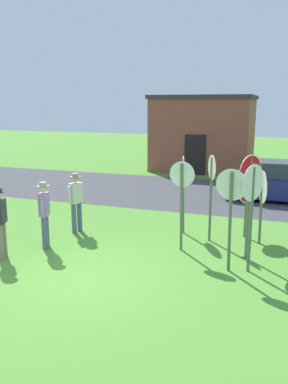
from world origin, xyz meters
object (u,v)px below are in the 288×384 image
(stop_sign_leaning_left, at_px, (211,184))
(person_near_signs, at_px, (0,219))
(stop_sign_nearest, at_px, (250,187))
(stop_sign_rear_left, at_px, (182,192))
(stop_sign_tallest, at_px, (247,193))
(person_in_blue, at_px, (76,199))
(stop_sign_low_front, at_px, (183,180))
(stop_sign_far_back, at_px, (231,203))
(person_in_teal, at_px, (44,211))
(stop_sign_rear_right, at_px, (252,199))
(stop_sign_center_cluster, at_px, (262,195))
(parked_car_on_street, at_px, (282,183))

(stop_sign_leaning_left, relative_size, person_near_signs, 1.36)
(stop_sign_nearest, relative_size, stop_sign_rear_left, 1.10)
(stop_sign_tallest, bearing_deg, stop_sign_rear_left, -131.70)
(stop_sign_rear_left, xyz_separation_m, person_in_blue, (-3.22, 0.46, -0.55))
(person_in_blue, bearing_deg, stop_sign_low_front, 17.64)
(stop_sign_far_back, distance_m, stop_sign_nearest, 0.99)
(person_in_teal, bearing_deg, stop_sign_rear_right, 2.31)
(stop_sign_far_back, xyz_separation_m, person_near_signs, (-5.27, -0.98, -0.59))
(stop_sign_rear_left, xyz_separation_m, person_in_teal, (-3.35, -0.96, -0.55))
(stop_sign_rear_right, distance_m, person_in_blue, 5.15)
(stop_sign_center_cluster, xyz_separation_m, stop_sign_rear_left, (-1.86, -1.22, 0.19))
(stop_sign_nearest, bearing_deg, stop_sign_tallest, 96.33)
(stop_sign_nearest, xyz_separation_m, person_in_teal, (-4.98, -0.96, -0.78))
(stop_sign_rear_left, relative_size, person_in_teal, 1.32)
(stop_sign_leaning_left, distance_m, person_near_signs, 5.40)
(stop_sign_far_back, relative_size, person_in_teal, 1.34)
(stop_sign_rear_left, height_order, person_near_signs, stop_sign_rear_left)
(stop_sign_center_cluster, distance_m, stop_sign_rear_left, 2.23)
(stop_sign_tallest, distance_m, stop_sign_low_front, 1.78)
(stop_sign_tallest, relative_size, stop_sign_leaning_left, 0.80)
(person_in_teal, distance_m, person_near_signs, 1.12)
(stop_sign_tallest, bearing_deg, stop_sign_rear_right, -82.93)
(stop_sign_tallest, relative_size, stop_sign_low_front, 0.83)
(stop_sign_leaning_left, bearing_deg, person_near_signs, -147.27)
(stop_sign_tallest, relative_size, person_near_signs, 1.08)
(stop_sign_rear_right, relative_size, person_in_blue, 1.39)
(stop_sign_nearest, bearing_deg, stop_sign_center_cluster, 78.96)
(stop_sign_low_front, xyz_separation_m, person_near_signs, (-3.66, -3.30, -0.57))
(stop_sign_leaning_left, relative_size, stop_sign_rear_left, 1.03)
(stop_sign_far_back, relative_size, stop_sign_low_front, 1.03)
(stop_sign_leaning_left, xyz_separation_m, stop_sign_rear_left, (-0.56, -0.99, -0.05))
(stop_sign_tallest, xyz_separation_m, person_near_signs, (-5.40, -3.53, -0.28))
(stop_sign_center_cluster, relative_size, stop_sign_leaning_left, 0.83)
(person_in_teal, distance_m, person_in_blue, 1.43)
(stop_sign_tallest, xyz_separation_m, stop_sign_rear_right, (0.30, -2.38, 0.40))
(stop_sign_low_front, height_order, stop_sign_rear_left, stop_sign_rear_left)
(stop_sign_tallest, height_order, stop_sign_leaning_left, stop_sign_leaning_left)
(parked_car_on_street, distance_m, stop_sign_nearest, 6.72)
(parked_car_on_street, bearing_deg, stop_sign_leaning_left, -107.91)
(parked_car_on_street, xyz_separation_m, stop_sign_nearest, (-0.74, -6.59, 1.07))
(stop_sign_tallest, bearing_deg, stop_sign_center_cluster, -44.09)
(person_in_blue, height_order, person_near_signs, same)
(stop_sign_leaning_left, bearing_deg, stop_sign_rear_right, -56.06)
(stop_sign_center_cluster, xyz_separation_m, stop_sign_low_front, (-2.16, 0.18, 0.21))
(stop_sign_nearest, xyz_separation_m, stop_sign_rear_right, (0.11, -0.75, -0.09))
(stop_sign_nearest, relative_size, person_near_signs, 1.46)
(stop_sign_low_front, distance_m, person_in_blue, 3.12)
(stop_sign_tallest, distance_m, stop_sign_rear_left, 2.19)
(stop_sign_leaning_left, distance_m, stop_sign_rear_left, 1.14)
(stop_sign_nearest, height_order, person_in_blue, stop_sign_nearest)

